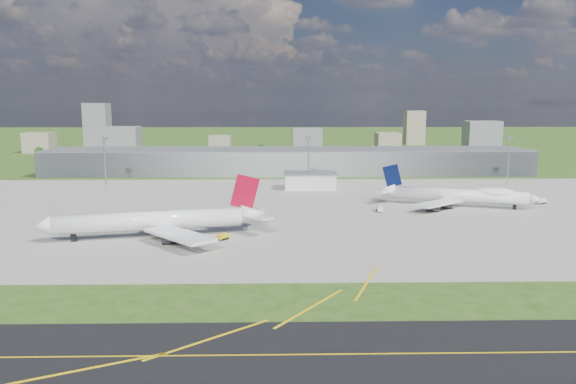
{
  "coord_description": "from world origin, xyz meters",
  "views": [
    {
      "loc": [
        -7.48,
        -188.4,
        44.09
      ],
      "look_at": [
        -2.8,
        32.19,
        9.0
      ],
      "focal_mm": 35.0,
      "sensor_mm": 36.0,
      "label": 1
    }
  ],
  "objects_px": {
    "airliner_blue_quad": "(459,195)",
    "tug_yellow": "(223,237)",
    "airliner_red_twin": "(159,221)",
    "van_white_far": "(541,201)",
    "van_white_near": "(379,209)"
  },
  "relations": [
    {
      "from": "van_white_near",
      "to": "van_white_far",
      "type": "relative_size",
      "value": 0.89
    },
    {
      "from": "van_white_near",
      "to": "airliner_red_twin",
      "type": "bearing_deg",
      "value": 119.28
    },
    {
      "from": "tug_yellow",
      "to": "van_white_far",
      "type": "height_order",
      "value": "van_white_far"
    },
    {
      "from": "airliner_blue_quad",
      "to": "van_white_far",
      "type": "height_order",
      "value": "airliner_blue_quad"
    },
    {
      "from": "airliner_red_twin",
      "to": "van_white_near",
      "type": "height_order",
      "value": "airliner_red_twin"
    },
    {
      "from": "airliner_red_twin",
      "to": "van_white_near",
      "type": "relative_size",
      "value": 15.17
    },
    {
      "from": "tug_yellow",
      "to": "airliner_blue_quad",
      "type": "bearing_deg",
      "value": -18.68
    },
    {
      "from": "airliner_red_twin",
      "to": "van_white_far",
      "type": "xyz_separation_m",
      "value": [
        155.81,
        58.69,
        -4.14
      ]
    },
    {
      "from": "airliner_red_twin",
      "to": "airliner_blue_quad",
      "type": "xyz_separation_m",
      "value": [
        117.72,
        53.5,
        -0.57
      ]
    },
    {
      "from": "airliner_blue_quad",
      "to": "airliner_red_twin",
      "type": "bearing_deg",
      "value": -135.59
    },
    {
      "from": "airliner_red_twin",
      "to": "tug_yellow",
      "type": "height_order",
      "value": "airliner_red_twin"
    },
    {
      "from": "airliner_red_twin",
      "to": "tug_yellow",
      "type": "xyz_separation_m",
      "value": [
        21.57,
        -4.26,
        -4.47
      ]
    },
    {
      "from": "van_white_far",
      "to": "airliner_blue_quad",
      "type": "bearing_deg",
      "value": 157.92
    },
    {
      "from": "airliner_blue_quad",
      "to": "van_white_near",
      "type": "bearing_deg",
      "value": -142.95
    },
    {
      "from": "airliner_blue_quad",
      "to": "tug_yellow",
      "type": "distance_m",
      "value": 112.24
    }
  ]
}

